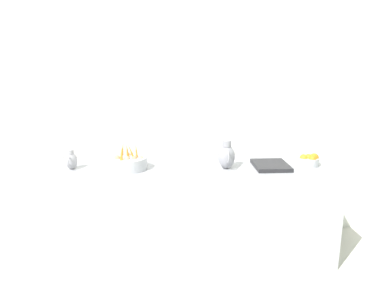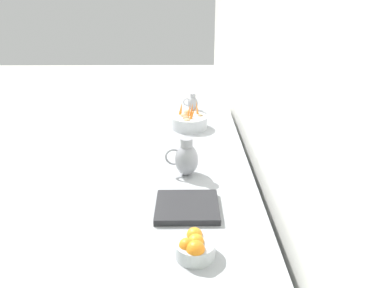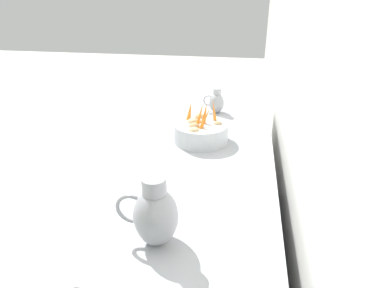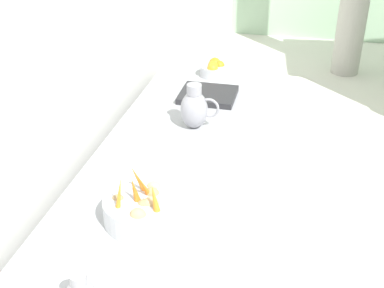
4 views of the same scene
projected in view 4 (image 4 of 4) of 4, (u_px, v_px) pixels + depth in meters
name	position (u px, v px, depth m)	size (l,w,h in m)	color
tile_wall_left	(99.00, 2.00, 2.66)	(0.10, 9.02, 3.00)	silver
prep_counter	(166.00, 232.00, 2.67)	(0.73, 2.73, 0.86)	#9EA0A5
vegetable_colander	(142.00, 209.00, 2.03)	(0.31, 0.31, 0.24)	#ADAFB5
orange_bowl	(214.00, 69.00, 3.42)	(0.18, 0.18, 0.11)	#ADAFB5
metal_pitcher_tall	(195.00, 108.00, 2.73)	(0.21, 0.15, 0.25)	gray
counter_sink_basin	(208.00, 95.00, 3.12)	(0.34, 0.30, 0.04)	#232326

